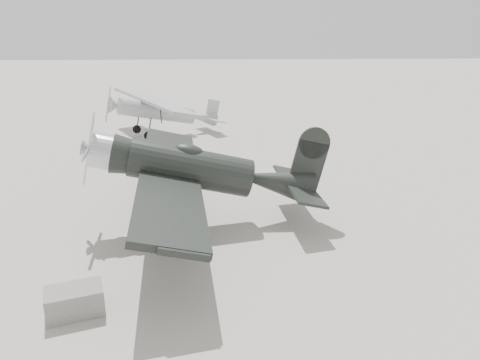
# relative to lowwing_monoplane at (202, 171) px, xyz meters

# --- Properties ---
(ground) EXTENTS (160.00, 160.00, 0.00)m
(ground) POSITION_rel_lowwing_monoplane_xyz_m (1.90, -2.68, -2.18)
(ground) COLOR #ADA899
(ground) RESTS_ON ground
(lowwing_monoplane) EXTENTS (9.14, 12.82, 4.13)m
(lowwing_monoplane) POSITION_rel_lowwing_monoplane_xyz_m (0.00, 0.00, 0.00)
(lowwing_monoplane) COLOR black
(lowwing_monoplane) RESTS_ON ground
(highwing_monoplane) EXTENTS (8.56, 10.62, 3.16)m
(highwing_monoplane) POSITION_rel_lowwing_monoplane_xyz_m (-3.19, 14.27, -0.20)
(highwing_monoplane) COLOR #A9ADAE
(highwing_monoplane) RESTS_ON ground
(equipment_block) EXTENTS (1.74, 1.39, 0.76)m
(equipment_block) POSITION_rel_lowwing_monoplane_xyz_m (-3.33, -5.87, -1.80)
(equipment_block) COLOR slate
(equipment_block) RESTS_ON ground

